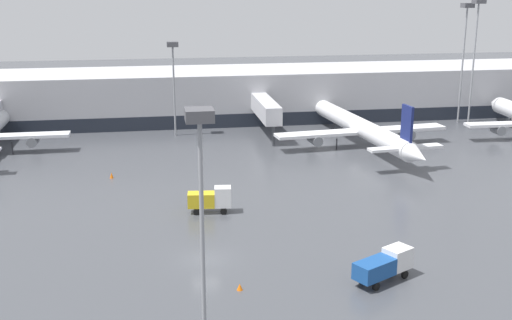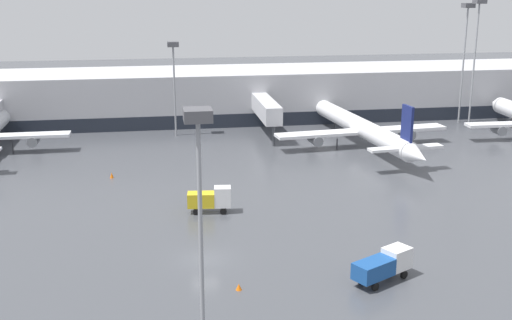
{
  "view_description": "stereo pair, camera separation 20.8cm",
  "coord_description": "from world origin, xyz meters",
  "px_view_note": "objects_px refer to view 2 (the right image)",
  "views": [
    {
      "loc": [
        -4.22,
        -54.15,
        24.61
      ],
      "look_at": [
        8.31,
        22.05,
        3.0
      ],
      "focal_mm": 45.0,
      "sensor_mm": 36.0,
      "label": 1
    },
    {
      "loc": [
        -4.01,
        -54.18,
        24.61
      ],
      "look_at": [
        8.31,
        22.05,
        3.0
      ],
      "focal_mm": 45.0,
      "sensor_mm": 36.0,
      "label": 2
    }
  ],
  "objects_px": {
    "parked_jet_3": "(362,128)",
    "apron_light_mast_5": "(466,31)",
    "apron_light_mast_2": "(173,60)",
    "service_truck_2": "(384,265)",
    "service_truck_0": "(211,199)",
    "traffic_cone_2": "(239,287)",
    "apron_light_mast_4": "(199,161)",
    "traffic_cone_1": "(112,175)",
    "apron_light_mast_1": "(477,29)"
  },
  "relations": [
    {
      "from": "apron_light_mast_5",
      "to": "service_truck_2",
      "type": "bearing_deg",
      "value": -121.25
    },
    {
      "from": "traffic_cone_2",
      "to": "apron_light_mast_2",
      "type": "relative_size",
      "value": 0.04
    },
    {
      "from": "apron_light_mast_1",
      "to": "apron_light_mast_5",
      "type": "distance_m",
      "value": 2.68
    },
    {
      "from": "apron_light_mast_1",
      "to": "parked_jet_3",
      "type": "bearing_deg",
      "value": -153.72
    },
    {
      "from": "apron_light_mast_2",
      "to": "apron_light_mast_5",
      "type": "distance_m",
      "value": 50.97
    },
    {
      "from": "parked_jet_3",
      "to": "traffic_cone_1",
      "type": "bearing_deg",
      "value": 99.87
    },
    {
      "from": "traffic_cone_1",
      "to": "apron_light_mast_1",
      "type": "distance_m",
      "value": 66.64
    },
    {
      "from": "apron_light_mast_5",
      "to": "apron_light_mast_4",
      "type": "bearing_deg",
      "value": -127.8
    },
    {
      "from": "service_truck_0",
      "to": "apron_light_mast_5",
      "type": "relative_size",
      "value": 0.23
    },
    {
      "from": "service_truck_2",
      "to": "apron_light_mast_4",
      "type": "xyz_separation_m",
      "value": [
        -15.93,
        -7.79,
        11.97
      ]
    },
    {
      "from": "parked_jet_3",
      "to": "service_truck_2",
      "type": "height_order",
      "value": "parked_jet_3"
    },
    {
      "from": "apron_light_mast_1",
      "to": "apron_light_mast_4",
      "type": "bearing_deg",
      "value": -129.26
    },
    {
      "from": "apron_light_mast_2",
      "to": "apron_light_mast_5",
      "type": "relative_size",
      "value": 0.73
    },
    {
      "from": "apron_light_mast_1",
      "to": "apron_light_mast_2",
      "type": "bearing_deg",
      "value": 179.53
    },
    {
      "from": "service_truck_2",
      "to": "apron_light_mast_5",
      "type": "bearing_deg",
      "value": 30.31
    },
    {
      "from": "parked_jet_3",
      "to": "apron_light_mast_2",
      "type": "distance_m",
      "value": 31.86
    },
    {
      "from": "parked_jet_3",
      "to": "traffic_cone_2",
      "type": "height_order",
      "value": "parked_jet_3"
    },
    {
      "from": "traffic_cone_1",
      "to": "apron_light_mast_4",
      "type": "height_order",
      "value": "apron_light_mast_4"
    },
    {
      "from": "traffic_cone_2",
      "to": "traffic_cone_1",
      "type": "bearing_deg",
      "value": 109.76
    },
    {
      "from": "apron_light_mast_4",
      "to": "apron_light_mast_1",
      "type": "bearing_deg",
      "value": 50.74
    },
    {
      "from": "service_truck_0",
      "to": "service_truck_2",
      "type": "height_order",
      "value": "service_truck_0"
    },
    {
      "from": "service_truck_0",
      "to": "apron_light_mast_2",
      "type": "xyz_separation_m",
      "value": [
        -2.3,
        37.47,
        10.76
      ]
    },
    {
      "from": "parked_jet_3",
      "to": "apron_light_mast_2",
      "type": "xyz_separation_m",
      "value": [
        -27.94,
        12.04,
        9.46
      ]
    },
    {
      "from": "service_truck_0",
      "to": "service_truck_2",
      "type": "relative_size",
      "value": 0.82
    },
    {
      "from": "service_truck_2",
      "to": "service_truck_0",
      "type": "bearing_deg",
      "value": 95.79
    },
    {
      "from": "parked_jet_3",
      "to": "apron_light_mast_5",
      "type": "height_order",
      "value": "apron_light_mast_5"
    },
    {
      "from": "parked_jet_3",
      "to": "traffic_cone_2",
      "type": "relative_size",
      "value": 69.15
    },
    {
      "from": "service_truck_0",
      "to": "traffic_cone_1",
      "type": "xyz_separation_m",
      "value": [
        -11.5,
        14.85,
        -1.21
      ]
    },
    {
      "from": "apron_light_mast_4",
      "to": "apron_light_mast_5",
      "type": "distance_m",
      "value": 84.04
    },
    {
      "from": "service_truck_2",
      "to": "traffic_cone_2",
      "type": "xyz_separation_m",
      "value": [
        -12.35,
        0.25,
        -1.2
      ]
    },
    {
      "from": "apron_light_mast_2",
      "to": "traffic_cone_2",
      "type": "bearing_deg",
      "value": -87.07
    },
    {
      "from": "apron_light_mast_5",
      "to": "service_truck_0",
      "type": "bearing_deg",
      "value": -140.77
    },
    {
      "from": "service_truck_2",
      "to": "apron_light_mast_5",
      "type": "xyz_separation_m",
      "value": [
        35.55,
        58.58,
        14.75
      ]
    },
    {
      "from": "apron_light_mast_4",
      "to": "service_truck_0",
      "type": "bearing_deg",
      "value": 83.61
    },
    {
      "from": "traffic_cone_1",
      "to": "apron_light_mast_1",
      "type": "xyz_separation_m",
      "value": [
        60.67,
        22.2,
        16.38
      ]
    },
    {
      "from": "parked_jet_3",
      "to": "traffic_cone_2",
      "type": "xyz_separation_m",
      "value": [
        -25.07,
        -44.18,
        -2.6
      ]
    },
    {
      "from": "service_truck_0",
      "to": "apron_light_mast_2",
      "type": "height_order",
      "value": "apron_light_mast_2"
    },
    {
      "from": "service_truck_2",
      "to": "apron_light_mast_1",
      "type": "relative_size",
      "value": 0.27
    },
    {
      "from": "apron_light_mast_1",
      "to": "apron_light_mast_2",
      "type": "height_order",
      "value": "apron_light_mast_1"
    },
    {
      "from": "service_truck_0",
      "to": "service_truck_2",
      "type": "xyz_separation_m",
      "value": [
        12.92,
        -19.0,
        -0.1
      ]
    },
    {
      "from": "apron_light_mast_1",
      "to": "service_truck_0",
      "type": "bearing_deg",
      "value": -143.0
    },
    {
      "from": "parked_jet_3",
      "to": "service_truck_2",
      "type": "xyz_separation_m",
      "value": [
        -12.72,
        -44.43,
        -1.4
      ]
    },
    {
      "from": "apron_light_mast_2",
      "to": "apron_light_mast_4",
      "type": "bearing_deg",
      "value": -90.62
    },
    {
      "from": "traffic_cone_1",
      "to": "traffic_cone_2",
      "type": "distance_m",
      "value": 35.7
    },
    {
      "from": "parked_jet_3",
      "to": "apron_light_mast_4",
      "type": "xyz_separation_m",
      "value": [
        -28.64,
        -52.22,
        10.57
      ]
    },
    {
      "from": "parked_jet_3",
      "to": "apron_light_mast_4",
      "type": "height_order",
      "value": "apron_light_mast_4"
    },
    {
      "from": "parked_jet_3",
      "to": "apron_light_mast_1",
      "type": "height_order",
      "value": "apron_light_mast_1"
    },
    {
      "from": "parked_jet_3",
      "to": "service_truck_2",
      "type": "distance_m",
      "value": 46.24
    },
    {
      "from": "traffic_cone_1",
      "to": "apron_light_mast_4",
      "type": "relative_size",
      "value": 0.04
    },
    {
      "from": "apron_light_mast_4",
      "to": "apron_light_mast_5",
      "type": "xyz_separation_m",
      "value": [
        51.48,
        66.37,
        2.78
      ]
    }
  ]
}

